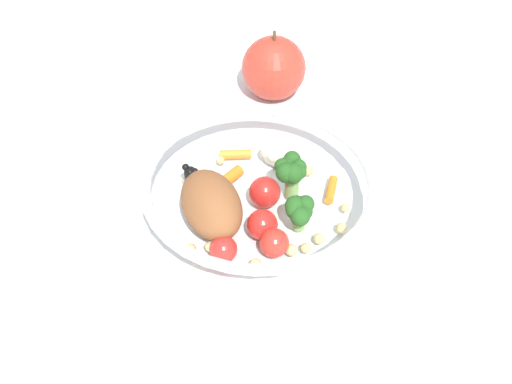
% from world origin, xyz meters
% --- Properties ---
extents(ground_plane, '(2.40, 2.40, 0.00)m').
position_xyz_m(ground_plane, '(0.00, 0.00, 0.00)').
color(ground_plane, white).
extents(food_container, '(0.24, 0.24, 0.06)m').
position_xyz_m(food_container, '(-0.00, -0.00, 0.03)').
color(food_container, white).
rests_on(food_container, ground_plane).
extents(loose_apple, '(0.08, 0.08, 0.09)m').
position_xyz_m(loose_apple, '(-0.16, -0.14, 0.04)').
color(loose_apple, '#BC3828').
rests_on(loose_apple, ground_plane).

